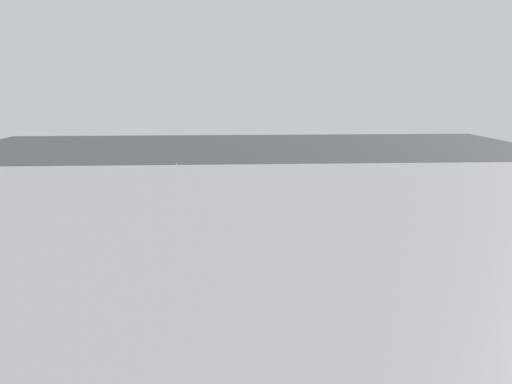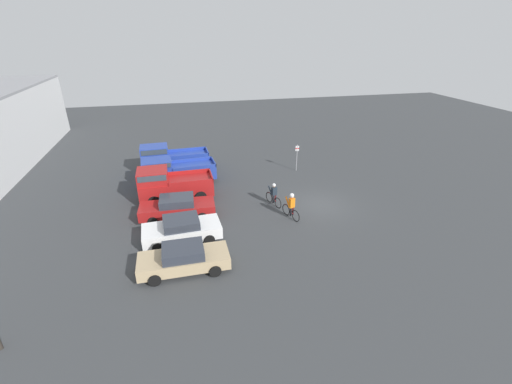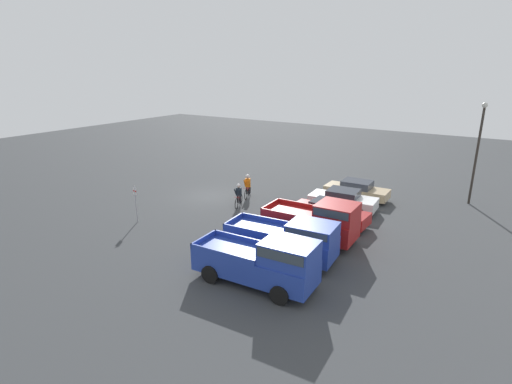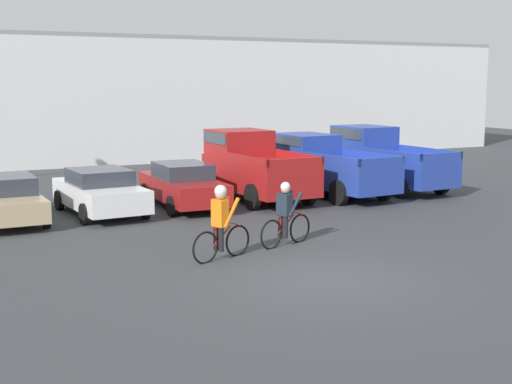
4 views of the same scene
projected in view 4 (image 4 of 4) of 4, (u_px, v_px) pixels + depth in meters
ground_plane at (325, 279)px, 14.95m from camera, size 80.00×80.00×0.00m
warehouse_building at (52, 98)px, 40.71m from camera, size 51.18×15.26×6.41m
sedan_0 at (6, 199)px, 20.92m from camera, size 1.97×4.52×1.38m
sedan_1 at (100, 191)px, 22.14m from camera, size 2.24×4.50×1.42m
sedan_2 at (183, 185)px, 23.53m from camera, size 2.05×4.81×1.45m
pickup_truck_0 at (253, 164)px, 25.05m from camera, size 2.40×5.14×2.37m
pickup_truck_1 at (325, 164)px, 26.02m from camera, size 2.46×5.68×2.14m
pickup_truck_2 at (382, 157)px, 27.52m from camera, size 2.32×5.63×2.35m
cyclist_0 at (285, 214)px, 17.88m from camera, size 1.75×0.68×1.65m
cyclist_1 at (221, 221)px, 16.45m from camera, size 1.71×0.67×1.78m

